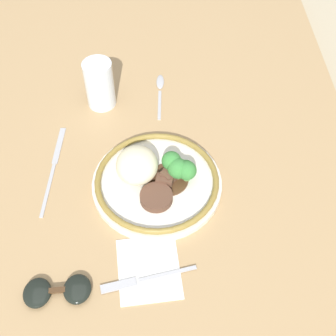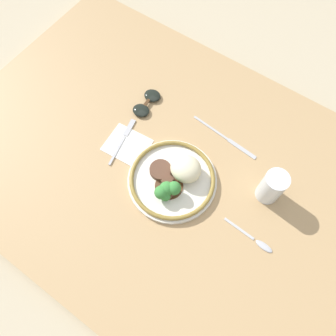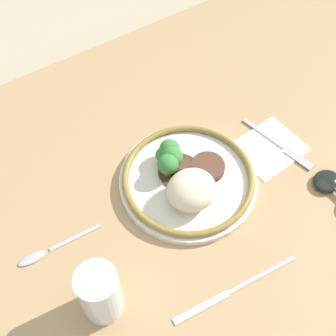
# 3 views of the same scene
# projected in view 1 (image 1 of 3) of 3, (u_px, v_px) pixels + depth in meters

# --- Properties ---
(ground_plane) EXTENTS (8.00, 8.00, 0.00)m
(ground_plane) POSITION_uv_depth(u_px,v_px,m) (142.00, 201.00, 0.95)
(ground_plane) COLOR tan
(dining_table) EXTENTS (1.40, 0.92, 0.03)m
(dining_table) POSITION_uv_depth(u_px,v_px,m) (141.00, 196.00, 0.94)
(dining_table) COLOR tan
(dining_table) RESTS_ON ground
(napkin) EXTENTS (0.14, 0.12, 0.00)m
(napkin) POSITION_uv_depth(u_px,v_px,m) (149.00, 269.00, 0.82)
(napkin) COLOR white
(napkin) RESTS_ON dining_table
(plate) EXTENTS (0.26, 0.26, 0.07)m
(plate) POSITION_uv_depth(u_px,v_px,m) (156.00, 178.00, 0.92)
(plate) COLOR silver
(plate) RESTS_ON dining_table
(juice_glass) EXTENTS (0.06, 0.06, 0.11)m
(juice_glass) POSITION_uv_depth(u_px,v_px,m) (100.00, 86.00, 1.04)
(juice_glass) COLOR #F4AD19
(juice_glass) RESTS_ON dining_table
(fork) EXTENTS (0.05, 0.17, 0.00)m
(fork) POSITION_uv_depth(u_px,v_px,m) (139.00, 281.00, 0.80)
(fork) COLOR #ADADB2
(fork) RESTS_ON napkin
(knife) EXTENTS (0.23, 0.03, 0.00)m
(knife) POSITION_uv_depth(u_px,v_px,m) (54.00, 166.00, 0.96)
(knife) COLOR #ADADB2
(knife) RESTS_ON dining_table
(spoon) EXTENTS (0.15, 0.02, 0.01)m
(spoon) POSITION_uv_depth(u_px,v_px,m) (160.00, 87.00, 1.11)
(spoon) COLOR #ADADB2
(spoon) RESTS_ON dining_table
(sunglasses) EXTENTS (0.06, 0.12, 0.02)m
(sunglasses) POSITION_uv_depth(u_px,v_px,m) (57.00, 291.00, 0.79)
(sunglasses) COLOR black
(sunglasses) RESTS_ON dining_table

